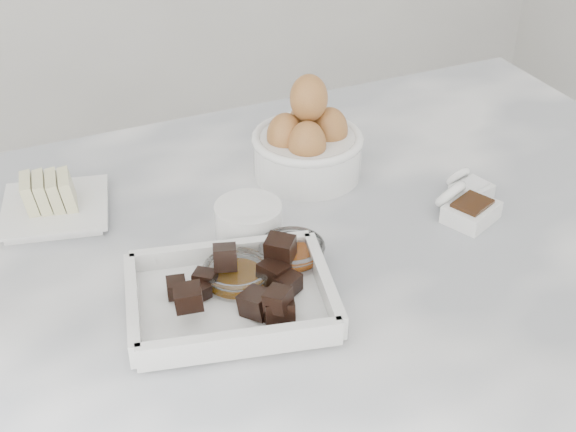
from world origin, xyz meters
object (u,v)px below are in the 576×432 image
(zest_bowl, at_px, (292,254))
(vanilla_spoon, at_px, (466,207))
(sugar_ramekin, at_px, (248,221))
(chocolate_dish, at_px, (230,293))
(egg_bowl, at_px, (307,143))
(butter_plate, at_px, (52,202))
(salt_spoon, at_px, (468,187))
(honey_bowl, at_px, (237,278))

(zest_bowl, distance_m, vanilla_spoon, 0.24)
(sugar_ramekin, distance_m, vanilla_spoon, 0.27)
(chocolate_dish, bearing_deg, egg_bowl, 49.20)
(zest_bowl, bearing_deg, egg_bowl, 60.17)
(egg_bowl, relative_size, zest_bowl, 1.98)
(chocolate_dish, relative_size, egg_bowl, 1.64)
(sugar_ramekin, bearing_deg, butter_plate, 143.91)
(zest_bowl, height_order, salt_spoon, salt_spoon)
(vanilla_spoon, bearing_deg, salt_spoon, 52.04)
(vanilla_spoon, bearing_deg, chocolate_dish, -171.73)
(butter_plate, bearing_deg, zest_bowl, -43.93)
(sugar_ramekin, height_order, vanilla_spoon, same)
(butter_plate, bearing_deg, chocolate_dish, -62.27)
(vanilla_spoon, bearing_deg, honey_bowl, -176.46)
(sugar_ramekin, bearing_deg, chocolate_dish, -119.96)
(butter_plate, xyz_separation_m, egg_bowl, (0.33, -0.04, 0.03))
(chocolate_dish, relative_size, salt_spoon, 3.66)
(butter_plate, height_order, zest_bowl, butter_plate)
(butter_plate, relative_size, egg_bowl, 1.03)
(sugar_ramekin, xyz_separation_m, egg_bowl, (0.13, 0.11, 0.02))
(sugar_ramekin, height_order, zest_bowl, sugar_ramekin)
(butter_plate, height_order, sugar_ramekin, butter_plate)
(sugar_ramekin, distance_m, honey_bowl, 0.10)
(butter_plate, xyz_separation_m, vanilla_spoon, (0.47, -0.21, -0.00))
(chocolate_dish, distance_m, butter_plate, 0.30)
(chocolate_dish, distance_m, vanilla_spoon, 0.33)
(chocolate_dish, bearing_deg, zest_bowl, 25.42)
(vanilla_spoon, bearing_deg, sugar_ramekin, 165.91)
(egg_bowl, xyz_separation_m, salt_spoon, (0.17, -0.13, -0.03))
(butter_plate, distance_m, salt_spoon, 0.53)
(chocolate_dish, bearing_deg, salt_spoon, 14.10)
(egg_bowl, distance_m, vanilla_spoon, 0.22)
(honey_bowl, bearing_deg, salt_spoon, 10.29)
(butter_plate, relative_size, zest_bowl, 2.04)
(chocolate_dish, xyz_separation_m, egg_bowl, (0.19, 0.23, 0.02))
(vanilla_spoon, bearing_deg, egg_bowl, 126.98)
(salt_spoon, bearing_deg, zest_bowl, -169.96)
(butter_plate, xyz_separation_m, honey_bowl, (0.16, -0.23, -0.00))
(chocolate_dish, distance_m, egg_bowl, 0.30)
(salt_spoon, bearing_deg, chocolate_dish, -165.90)
(egg_bowl, height_order, honey_bowl, egg_bowl)
(sugar_ramekin, bearing_deg, zest_bowl, -71.12)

